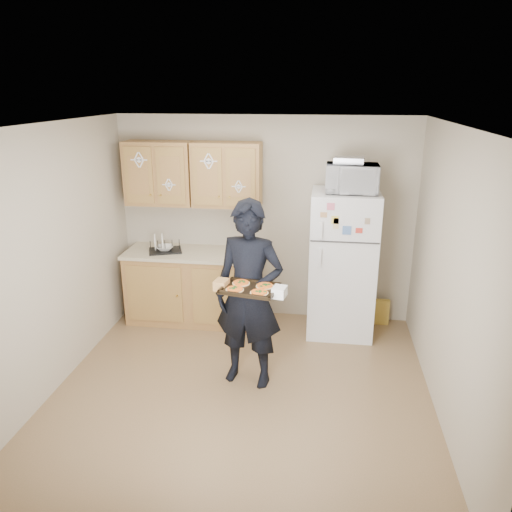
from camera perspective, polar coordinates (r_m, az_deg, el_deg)
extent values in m
plane|color=brown|center=(5.02, -1.61, -15.09)|extent=(3.60, 3.60, 0.00)
plane|color=silver|center=(4.19, -1.93, 14.71)|extent=(3.60, 3.60, 0.00)
cube|color=#AEA28D|center=(6.15, 1.04, 4.16)|extent=(3.60, 0.04, 2.50)
cube|color=#AEA28D|center=(2.87, -7.92, -13.94)|extent=(3.60, 0.04, 2.50)
cube|color=#AEA28D|center=(5.06, -22.30, -0.49)|extent=(0.04, 3.60, 2.50)
cube|color=#AEA28D|center=(4.53, 21.36, -2.54)|extent=(0.04, 3.60, 2.50)
cube|color=white|center=(5.88, 9.81, -0.89)|extent=(0.75, 0.70, 1.70)
cube|color=#9C5C36|center=(6.27, -7.12, -3.61)|extent=(1.60, 0.60, 0.86)
cube|color=beige|center=(6.11, -7.28, 0.30)|extent=(1.64, 0.64, 0.04)
cube|color=#9C5C36|center=(6.13, -10.98, 9.27)|extent=(0.80, 0.33, 0.75)
cube|color=#9C5C36|center=(5.92, -3.34, 9.25)|extent=(0.80, 0.33, 0.75)
cube|color=#EEDE54|center=(6.40, 14.05, -6.21)|extent=(0.20, 0.07, 0.32)
imported|color=black|center=(4.75, -0.81, -4.49)|extent=(0.74, 0.55, 1.84)
cube|color=black|center=(4.40, -0.70, -3.82)|extent=(0.54, 0.43, 0.04)
cylinder|color=orange|center=(4.36, -2.44, -3.81)|extent=(0.16, 0.16, 0.02)
cylinder|color=orange|center=(4.29, 0.37, -4.17)|extent=(0.16, 0.16, 0.02)
cylinder|color=orange|center=(4.50, -1.72, -3.07)|extent=(0.16, 0.16, 0.02)
cylinder|color=orange|center=(4.43, 1.01, -3.41)|extent=(0.16, 0.16, 0.02)
imported|color=white|center=(5.58, 10.89, 8.70)|extent=(0.57, 0.39, 0.31)
cube|color=silver|center=(5.58, 10.61, 10.69)|extent=(0.35, 0.26, 0.07)
cube|color=black|center=(6.15, -10.36, 1.20)|extent=(0.46, 0.40, 0.15)
imported|color=silver|center=(6.16, -10.38, 0.92)|extent=(0.25, 0.25, 0.05)
imported|color=white|center=(5.80, -1.01, 0.57)|extent=(0.09, 0.09, 0.17)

